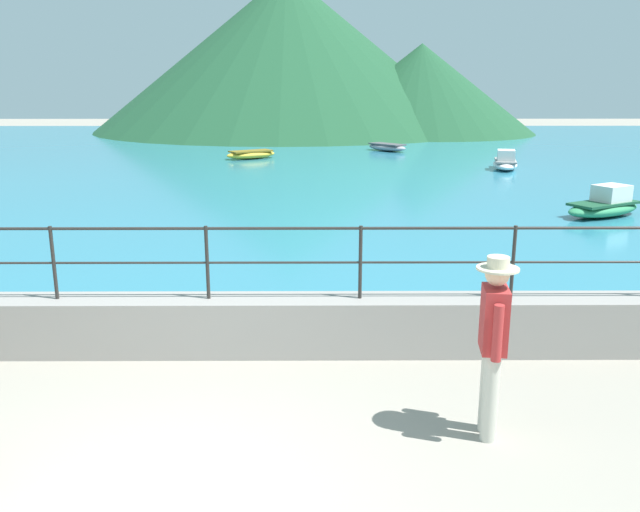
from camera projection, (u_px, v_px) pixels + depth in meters
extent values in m
cube|color=gray|center=(210.00, 325.00, 8.10)|extent=(20.00, 0.56, 0.70)
cylinder|color=#282623|center=(54.00, 263.00, 7.88)|extent=(0.04, 0.04, 0.90)
cylinder|color=#282623|center=(207.00, 263.00, 7.89)|extent=(0.04, 0.04, 0.90)
cylinder|color=#282623|center=(360.00, 262.00, 7.91)|extent=(0.04, 0.04, 0.90)
cylinder|color=#282623|center=(513.00, 262.00, 7.92)|extent=(0.04, 0.04, 0.90)
cylinder|color=#282623|center=(206.00, 228.00, 7.79)|extent=(18.40, 0.04, 0.04)
cylinder|color=#282623|center=(207.00, 263.00, 7.89)|extent=(18.40, 0.03, 0.03)
cube|color=teal|center=(287.00, 156.00, 30.08)|extent=(64.00, 44.32, 0.06)
cone|color=#1E4C2D|center=(288.00, 53.00, 45.81)|extent=(26.95, 26.95, 10.59)
cone|color=#1E4C2D|center=(421.00, 89.00, 43.55)|extent=(15.20, 15.20, 5.81)
cylinder|color=beige|center=(490.00, 397.00, 6.06)|extent=(0.15, 0.15, 0.86)
cylinder|color=beige|center=(488.00, 389.00, 6.23)|extent=(0.15, 0.15, 0.86)
cube|color=#B22D2D|center=(494.00, 319.00, 5.96)|extent=(0.26, 0.39, 0.60)
cylinder|color=#B22D2D|center=(498.00, 333.00, 5.74)|extent=(0.09, 0.09, 0.52)
cylinder|color=#B22D2D|center=(491.00, 315.00, 6.20)|extent=(0.09, 0.09, 0.52)
sphere|color=beige|center=(497.00, 274.00, 5.85)|extent=(0.22, 0.22, 0.22)
cylinder|color=beige|center=(498.00, 269.00, 5.84)|extent=(0.38, 0.38, 0.02)
cylinder|color=beige|center=(498.00, 262.00, 5.82)|extent=(0.20, 0.20, 0.10)
ellipsoid|color=gold|center=(251.00, 155.00, 28.76)|extent=(2.42, 2.00, 0.36)
cube|color=brown|center=(251.00, 151.00, 28.72)|extent=(1.96, 1.64, 0.06)
ellipsoid|color=white|center=(505.00, 164.00, 25.23)|extent=(1.40, 2.45, 0.36)
cube|color=gray|center=(505.00, 161.00, 25.19)|extent=(1.17, 1.97, 0.06)
cube|color=silver|center=(506.00, 155.00, 24.90)|extent=(0.80, 0.92, 0.40)
ellipsoid|color=#338C59|center=(603.00, 209.00, 16.22)|extent=(2.44, 1.92, 0.36)
cube|color=#1C4D31|center=(604.00, 203.00, 16.18)|extent=(1.98, 1.58, 0.06)
cube|color=silver|center=(611.00, 193.00, 16.24)|extent=(1.01, 0.94, 0.40)
ellipsoid|color=gray|center=(387.00, 147.00, 32.10)|extent=(2.17, 2.34, 0.36)
cube|color=#4D4D51|center=(387.00, 144.00, 32.06)|extent=(1.77, 1.90, 0.06)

